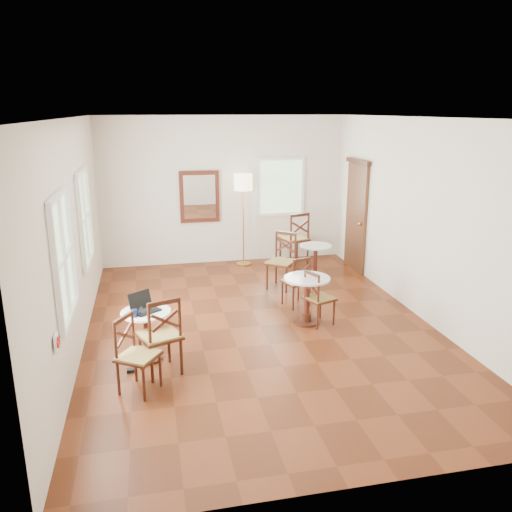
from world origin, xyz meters
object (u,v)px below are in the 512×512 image
(chair_near_a, at_px, (160,335))
(chair_back_a, at_px, (295,238))
(cafe_table_mid, at_px, (307,295))
(cafe_table_near, at_px, (147,330))
(chair_near_b, at_px, (136,355))
(chair_back_b, at_px, (282,261))
(floor_lamp, at_px, (243,188))
(navy_mug, at_px, (135,313))
(chair_mid_b, at_px, (318,298))
(laptop, at_px, (143,306))
(water_glass, at_px, (142,311))
(power_adapter, at_px, (132,370))
(mouse, at_px, (148,309))
(cafe_table_back, at_px, (315,258))
(chair_mid_a, at_px, (297,281))

(chair_near_a, xyz_separation_m, chair_back_a, (2.87, 4.13, 0.05))
(chair_back_a, bearing_deg, cafe_table_mid, 61.48)
(cafe_table_near, distance_m, cafe_table_mid, 2.44)
(chair_near_a, height_order, chair_near_b, chair_near_a)
(chair_back_b, bearing_deg, floor_lamp, 144.32)
(chair_near_a, bearing_deg, floor_lamp, -133.47)
(cafe_table_near, xyz_separation_m, chair_near_a, (0.16, -0.40, 0.09))
(cafe_table_near, bearing_deg, cafe_table_mid, 16.85)
(navy_mug, bearing_deg, chair_back_a, 50.86)
(chair_back_a, bearing_deg, chair_mid_b, 64.59)
(cafe_table_near, height_order, laptop, laptop)
(chair_back_b, distance_m, water_glass, 3.45)
(power_adapter, bearing_deg, cafe_table_mid, 21.71)
(floor_lamp, relative_size, navy_mug, 15.89)
(mouse, bearing_deg, power_adapter, -115.89)
(chair_near_a, bearing_deg, laptop, -86.97)
(cafe_table_back, relative_size, floor_lamp, 0.34)
(mouse, bearing_deg, water_glass, -119.48)
(cafe_table_back, bearing_deg, floor_lamp, 136.32)
(chair_mid_b, xyz_separation_m, laptop, (-2.52, -0.61, 0.30))
(laptop, height_order, power_adapter, laptop)
(chair_mid_a, distance_m, water_glass, 2.88)
(chair_mid_a, bearing_deg, laptop, 12.23)
(chair_mid_b, relative_size, floor_lamp, 0.45)
(chair_near_a, height_order, power_adapter, chair_near_a)
(chair_near_a, bearing_deg, cafe_table_mid, -173.54)
(water_glass, bearing_deg, chair_near_b, -96.02)
(cafe_table_mid, xyz_separation_m, cafe_table_back, (0.82, 2.06, -0.05))
(chair_mid_a, xyz_separation_m, floor_lamp, (-0.42, 2.47, 1.17))
(chair_back_a, bearing_deg, cafe_table_back, 81.84)
(chair_mid_a, xyz_separation_m, laptop, (-2.42, -1.39, 0.30))
(chair_mid_b, bearing_deg, cafe_table_mid, 44.68)
(chair_mid_b, bearing_deg, chair_back_a, -30.81)
(chair_back_b, xyz_separation_m, laptop, (-2.41, -2.32, 0.22))
(chair_mid_b, bearing_deg, floor_lamp, -12.01)
(chair_near_a, bearing_deg, chair_near_b, 31.26)
(cafe_table_back, height_order, chair_mid_b, chair_mid_b)
(chair_near_b, xyz_separation_m, laptop, (0.10, 0.78, 0.28))
(cafe_table_near, xyz_separation_m, floor_lamp, (1.98, 3.89, 1.18))
(cafe_table_back, distance_m, chair_near_b, 4.81)
(cafe_table_back, height_order, chair_back_b, chair_back_b)
(mouse, bearing_deg, floor_lamp, 74.46)
(cafe_table_back, xyz_separation_m, floor_lamp, (-1.18, 1.12, 1.19))
(cafe_table_near, xyz_separation_m, chair_back_a, (3.03, 3.73, 0.14))
(chair_back_b, bearing_deg, cafe_table_back, 67.97)
(power_adapter, bearing_deg, chair_mid_b, 19.21)
(cafe_table_near, height_order, chair_near_b, chair_near_b)
(chair_mid_b, distance_m, floor_lamp, 3.49)
(floor_lamp, bearing_deg, mouse, -116.69)
(water_glass, bearing_deg, laptop, 77.57)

